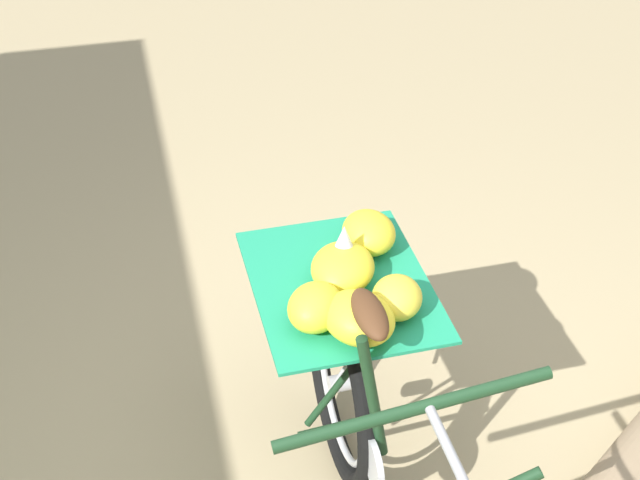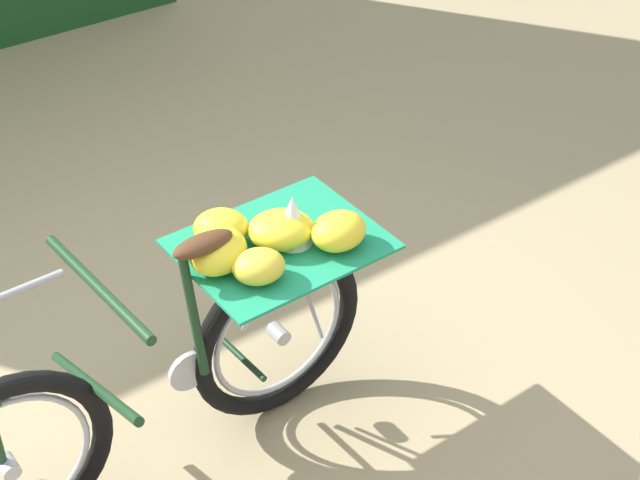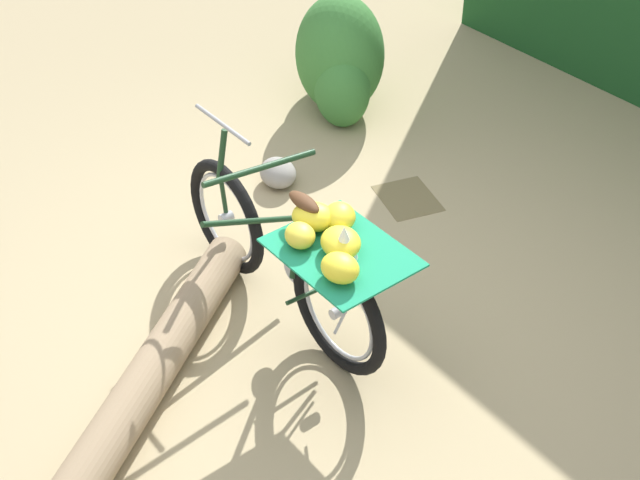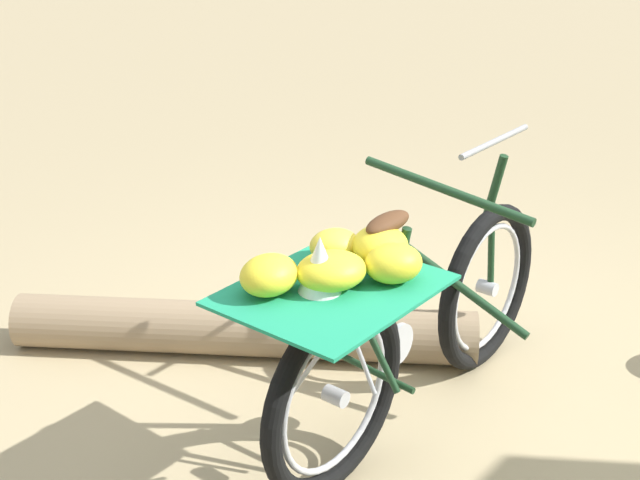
% 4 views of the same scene
% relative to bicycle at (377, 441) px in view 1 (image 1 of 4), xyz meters
% --- Properties ---
extents(bicycle, '(1.78, 0.92, 1.03)m').
position_rel_bicycle_xyz_m(bicycle, '(0.00, 0.00, 0.00)').
color(bicycle, black).
rests_on(bicycle, ground_plane).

